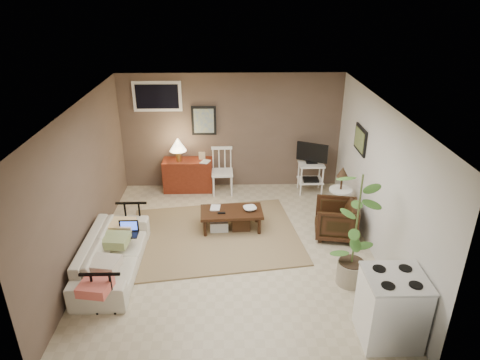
{
  "coord_description": "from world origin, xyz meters",
  "views": [
    {
      "loc": [
        -0.03,
        -5.88,
        3.96
      ],
      "look_at": [
        0.13,
        0.35,
        1.1
      ],
      "focal_mm": 32.0,
      "sensor_mm": 36.0,
      "label": 1
    }
  ],
  "objects_px": {
    "spindle_chair": "(222,172)",
    "potted_plant": "(356,227)",
    "sofa": "(112,249)",
    "armchair": "(336,218)",
    "side_table": "(341,188)",
    "coffee_table": "(231,219)",
    "tv_stand": "(311,167)",
    "red_console": "(187,172)",
    "stove": "(391,308)"
  },
  "relations": [
    {
      "from": "armchair",
      "to": "stove",
      "type": "distance_m",
      "value": 2.35
    },
    {
      "from": "spindle_chair",
      "to": "armchair",
      "type": "xyz_separation_m",
      "value": [
        1.95,
        -1.75,
        -0.1
      ]
    },
    {
      "from": "sofa",
      "to": "red_console",
      "type": "distance_m",
      "value": 2.91
    },
    {
      "from": "spindle_chair",
      "to": "tv_stand",
      "type": "height_order",
      "value": "tv_stand"
    },
    {
      "from": "spindle_chair",
      "to": "side_table",
      "type": "distance_m",
      "value": 2.48
    },
    {
      "from": "coffee_table",
      "to": "tv_stand",
      "type": "distance_m",
      "value": 2.25
    },
    {
      "from": "coffee_table",
      "to": "red_console",
      "type": "xyz_separation_m",
      "value": [
        -0.9,
        1.66,
        0.18
      ]
    },
    {
      "from": "tv_stand",
      "to": "armchair",
      "type": "relative_size",
      "value": 1.54
    },
    {
      "from": "red_console",
      "to": "side_table",
      "type": "distance_m",
      "value": 3.19
    },
    {
      "from": "sofa",
      "to": "side_table",
      "type": "bearing_deg",
      "value": -69.63
    },
    {
      "from": "armchair",
      "to": "stove",
      "type": "xyz_separation_m",
      "value": [
        0.11,
        -2.34,
        0.11
      ]
    },
    {
      "from": "potted_plant",
      "to": "stove",
      "type": "relative_size",
      "value": 1.91
    },
    {
      "from": "spindle_chair",
      "to": "potted_plant",
      "type": "bearing_deg",
      "value": -58.13
    },
    {
      "from": "armchair",
      "to": "potted_plant",
      "type": "xyz_separation_m",
      "value": [
        -0.07,
        -1.28,
        0.58
      ]
    },
    {
      "from": "red_console",
      "to": "stove",
      "type": "relative_size",
      "value": 1.27
    },
    {
      "from": "tv_stand",
      "to": "potted_plant",
      "type": "xyz_separation_m",
      "value": [
        0.06,
        -3.0,
        0.37
      ]
    },
    {
      "from": "side_table",
      "to": "armchair",
      "type": "bearing_deg",
      "value": -109.18
    },
    {
      "from": "spindle_chair",
      "to": "tv_stand",
      "type": "distance_m",
      "value": 1.82
    },
    {
      "from": "coffee_table",
      "to": "spindle_chair",
      "type": "distance_m",
      "value": 1.55
    },
    {
      "from": "coffee_table",
      "to": "red_console",
      "type": "relative_size",
      "value": 0.94
    },
    {
      "from": "coffee_table",
      "to": "armchair",
      "type": "relative_size",
      "value": 1.58
    },
    {
      "from": "sofa",
      "to": "potted_plant",
      "type": "bearing_deg",
      "value": -96.26
    },
    {
      "from": "spindle_chair",
      "to": "potted_plant",
      "type": "height_order",
      "value": "potted_plant"
    },
    {
      "from": "red_console",
      "to": "potted_plant",
      "type": "distance_m",
      "value": 4.14
    },
    {
      "from": "sofa",
      "to": "armchair",
      "type": "distance_m",
      "value": 3.67
    },
    {
      "from": "spindle_chair",
      "to": "armchair",
      "type": "relative_size",
      "value": 1.36
    },
    {
      "from": "spindle_chair",
      "to": "side_table",
      "type": "bearing_deg",
      "value": -30.74
    },
    {
      "from": "potted_plant",
      "to": "stove",
      "type": "height_order",
      "value": "potted_plant"
    },
    {
      "from": "stove",
      "to": "sofa",
      "type": "bearing_deg",
      "value": 158.49
    },
    {
      "from": "sofa",
      "to": "stove",
      "type": "xyz_separation_m",
      "value": [
        3.67,
        -1.45,
        0.07
      ]
    },
    {
      "from": "sofa",
      "to": "armchair",
      "type": "bearing_deg",
      "value": -75.91
    },
    {
      "from": "tv_stand",
      "to": "potted_plant",
      "type": "bearing_deg",
      "value": -88.77
    },
    {
      "from": "coffee_table",
      "to": "armchair",
      "type": "bearing_deg",
      "value": -7.38
    },
    {
      "from": "tv_stand",
      "to": "potted_plant",
      "type": "height_order",
      "value": "potted_plant"
    },
    {
      "from": "red_console",
      "to": "spindle_chair",
      "type": "bearing_deg",
      "value": -10.19
    },
    {
      "from": "armchair",
      "to": "spindle_chair",
      "type": "bearing_deg",
      "value": -121.78
    },
    {
      "from": "potted_plant",
      "to": "stove",
      "type": "xyz_separation_m",
      "value": [
        0.18,
        -1.06,
        -0.48
      ]
    },
    {
      "from": "stove",
      "to": "red_console",
      "type": "bearing_deg",
      "value": 123.5
    },
    {
      "from": "tv_stand",
      "to": "potted_plant",
      "type": "relative_size",
      "value": 0.61
    },
    {
      "from": "potted_plant",
      "to": "side_table",
      "type": "bearing_deg",
      "value": 82.29
    },
    {
      "from": "side_table",
      "to": "armchair",
      "type": "distance_m",
      "value": 0.61
    },
    {
      "from": "sofa",
      "to": "tv_stand",
      "type": "distance_m",
      "value": 4.32
    },
    {
      "from": "side_table",
      "to": "red_console",
      "type": "bearing_deg",
      "value": 153.97
    },
    {
      "from": "coffee_table",
      "to": "red_console",
      "type": "distance_m",
      "value": 1.89
    },
    {
      "from": "coffee_table",
      "to": "side_table",
      "type": "relative_size",
      "value": 1.02
    },
    {
      "from": "side_table",
      "to": "armchair",
      "type": "relative_size",
      "value": 1.55
    },
    {
      "from": "potted_plant",
      "to": "sofa",
      "type": "bearing_deg",
      "value": 173.74
    },
    {
      "from": "sofa",
      "to": "armchair",
      "type": "height_order",
      "value": "sofa"
    },
    {
      "from": "side_table",
      "to": "stove",
      "type": "bearing_deg",
      "value": -91.17
    },
    {
      "from": "spindle_chair",
      "to": "potted_plant",
      "type": "distance_m",
      "value": 3.6
    }
  ]
}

